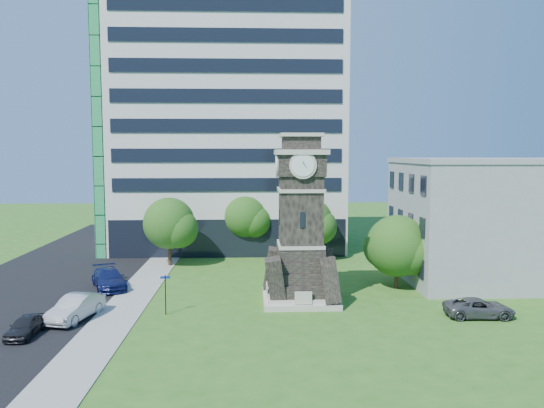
{
  "coord_description": "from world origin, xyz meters",
  "views": [
    {
      "loc": [
        -0.54,
        -35.97,
        10.81
      ],
      "look_at": [
        1.09,
        5.87,
        6.8
      ],
      "focal_mm": 35.0,
      "sensor_mm": 36.0,
      "label": 1
    }
  ],
  "objects_px": {
    "car_street_north": "(109,279)",
    "clock_tower": "(300,230)",
    "car_east_lot": "(479,308)",
    "street_sign": "(165,290)",
    "park_bench": "(298,296)",
    "car_street_mid": "(76,308)",
    "car_street_south": "(25,326)"
  },
  "relations": [
    {
      "from": "car_east_lot",
      "to": "car_street_mid",
      "type": "bearing_deg",
      "value": 91.61
    },
    {
      "from": "car_street_mid",
      "to": "park_bench",
      "type": "distance_m",
      "value": 15.25
    },
    {
      "from": "street_sign",
      "to": "car_street_north",
      "type": "bearing_deg",
      "value": 121.07
    },
    {
      "from": "car_street_north",
      "to": "car_east_lot",
      "type": "relative_size",
      "value": 1.2
    },
    {
      "from": "clock_tower",
      "to": "park_bench",
      "type": "bearing_deg",
      "value": -119.54
    },
    {
      "from": "car_street_south",
      "to": "car_east_lot",
      "type": "xyz_separation_m",
      "value": [
        28.47,
        2.51,
        0.02
      ]
    },
    {
      "from": "car_east_lot",
      "to": "car_street_north",
      "type": "bearing_deg",
      "value": 74.8
    },
    {
      "from": "clock_tower",
      "to": "park_bench",
      "type": "xyz_separation_m",
      "value": [
        -0.18,
        -0.33,
        -4.84
      ]
    },
    {
      "from": "park_bench",
      "to": "car_street_mid",
      "type": "bearing_deg",
      "value": -142.41
    },
    {
      "from": "park_bench",
      "to": "clock_tower",
      "type": "bearing_deg",
      "value": 84.84
    },
    {
      "from": "car_east_lot",
      "to": "street_sign",
      "type": "bearing_deg",
      "value": 89.01
    },
    {
      "from": "car_street_mid",
      "to": "park_bench",
      "type": "height_order",
      "value": "car_street_mid"
    },
    {
      "from": "car_street_south",
      "to": "car_street_north",
      "type": "distance_m",
      "value": 11.27
    },
    {
      "from": "clock_tower",
      "to": "car_east_lot",
      "type": "height_order",
      "value": "clock_tower"
    },
    {
      "from": "car_street_mid",
      "to": "street_sign",
      "type": "height_order",
      "value": "street_sign"
    },
    {
      "from": "park_bench",
      "to": "street_sign",
      "type": "relative_size",
      "value": 0.6
    },
    {
      "from": "clock_tower",
      "to": "street_sign",
      "type": "relative_size",
      "value": 4.5
    },
    {
      "from": "car_street_north",
      "to": "car_east_lot",
      "type": "bearing_deg",
      "value": -41.49
    },
    {
      "from": "car_street_south",
      "to": "car_street_mid",
      "type": "xyz_separation_m",
      "value": [
        1.95,
        3.04,
        0.19
      ]
    },
    {
      "from": "car_street_north",
      "to": "clock_tower",
      "type": "bearing_deg",
      "value": -39.34
    },
    {
      "from": "car_street_north",
      "to": "park_bench",
      "type": "bearing_deg",
      "value": -40.69
    },
    {
      "from": "car_east_lot",
      "to": "park_bench",
      "type": "height_order",
      "value": "car_east_lot"
    },
    {
      "from": "clock_tower",
      "to": "car_street_north",
      "type": "distance_m",
      "value": 16.25
    },
    {
      "from": "park_bench",
      "to": "car_east_lot",
      "type": "bearing_deg",
      "value": 5.44
    },
    {
      "from": "clock_tower",
      "to": "car_east_lot",
      "type": "relative_size",
      "value": 2.71
    },
    {
      "from": "car_street_south",
      "to": "park_bench",
      "type": "height_order",
      "value": "car_street_south"
    },
    {
      "from": "clock_tower",
      "to": "car_east_lot",
      "type": "distance_m",
      "value": 13.13
    },
    {
      "from": "clock_tower",
      "to": "car_street_south",
      "type": "xyz_separation_m",
      "value": [
        -16.99,
        -6.85,
        -4.67
      ]
    },
    {
      "from": "car_east_lot",
      "to": "street_sign",
      "type": "height_order",
      "value": "street_sign"
    },
    {
      "from": "car_street_mid",
      "to": "street_sign",
      "type": "bearing_deg",
      "value": 22.33
    },
    {
      "from": "park_bench",
      "to": "car_street_south",
      "type": "bearing_deg",
      "value": -134.41
    },
    {
      "from": "park_bench",
      "to": "street_sign",
      "type": "bearing_deg",
      "value": -139.46
    }
  ]
}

